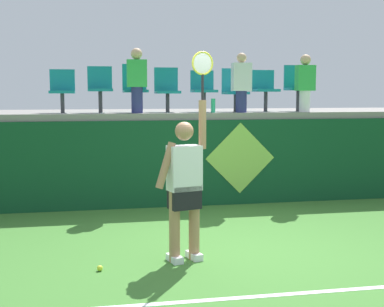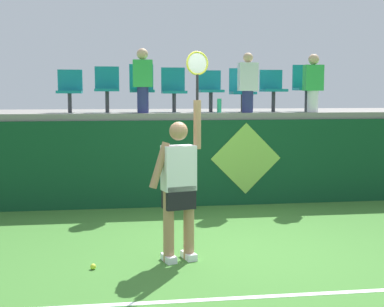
{
  "view_description": "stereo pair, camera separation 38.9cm",
  "coord_description": "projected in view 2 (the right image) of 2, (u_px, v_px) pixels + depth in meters",
  "views": [
    {
      "loc": [
        -1.76,
        -6.4,
        2.01
      ],
      "look_at": [
        -0.34,
        0.99,
        1.14
      ],
      "focal_mm": 49.95,
      "sensor_mm": 36.0,
      "label": 1
    },
    {
      "loc": [
        -1.38,
        -6.47,
        2.01
      ],
      "look_at": [
        -0.34,
        0.99,
        1.14
      ],
      "focal_mm": 49.95,
      "sensor_mm": 36.0,
      "label": 2
    }
  ],
  "objects": [
    {
      "name": "ground_plane",
      "position": [
        229.0,
        251.0,
        6.78
      ],
      "size": [
        40.0,
        40.0,
        0.0
      ],
      "primitive_type": "plane",
      "color": "#3D752D"
    },
    {
      "name": "court_back_wall",
      "position": [
        196.0,
        163.0,
        9.47
      ],
      "size": [
        13.94,
        0.2,
        1.52
      ],
      "primitive_type": "cube",
      "color": "#0F4223",
      "rests_on": "ground_plane"
    },
    {
      "name": "spectator_platform",
      "position": [
        187.0,
        114.0,
        10.57
      ],
      "size": [
        13.94,
        2.53,
        0.12
      ],
      "primitive_type": "cube",
      "color": "gray",
      "rests_on": "court_back_wall"
    },
    {
      "name": "court_baseline_stripe",
      "position": [
        261.0,
        297.0,
        5.26
      ],
      "size": [
        12.55,
        0.08,
        0.01
      ],
      "primitive_type": "cube",
      "color": "white",
      "rests_on": "ground_plane"
    },
    {
      "name": "tennis_player",
      "position": [
        179.0,
        183.0,
        6.31
      ],
      "size": [
        0.74,
        0.35,
        2.49
      ],
      "color": "white",
      "rests_on": "ground_plane"
    },
    {
      "name": "tennis_ball",
      "position": [
        93.0,
        267.0,
        6.08
      ],
      "size": [
        0.07,
        0.07,
        0.07
      ],
      "primitive_type": "sphere",
      "color": "#D1E533",
      "rests_on": "ground_plane"
    },
    {
      "name": "water_bottle",
      "position": [
        219.0,
        106.0,
        9.59
      ],
      "size": [
        0.08,
        0.08,
        0.25
      ],
      "primitive_type": "cylinder",
      "color": "#26B272",
      "rests_on": "spectator_platform"
    },
    {
      "name": "stadium_chair_0",
      "position": [
        70.0,
        89.0,
        9.58
      ],
      "size": [
        0.44,
        0.42,
        0.77
      ],
      "color": "#38383D",
      "rests_on": "spectator_platform"
    },
    {
      "name": "stadium_chair_1",
      "position": [
        107.0,
        86.0,
        9.67
      ],
      "size": [
        0.44,
        0.42,
        0.83
      ],
      "color": "#38383D",
      "rests_on": "spectator_platform"
    },
    {
      "name": "stadium_chair_2",
      "position": [
        142.0,
        86.0,
        9.77
      ],
      "size": [
        0.44,
        0.42,
        0.88
      ],
      "color": "#38383D",
      "rests_on": "spectator_platform"
    },
    {
      "name": "stadium_chair_3",
      "position": [
        174.0,
        88.0,
        9.85
      ],
      "size": [
        0.44,
        0.42,
        0.82
      ],
      "color": "#38383D",
      "rests_on": "spectator_platform"
    },
    {
      "name": "stadium_chair_4",
      "position": [
        210.0,
        88.0,
        9.93
      ],
      "size": [
        0.44,
        0.42,
        0.77
      ],
      "color": "#38383D",
      "rests_on": "spectator_platform"
    },
    {
      "name": "stadium_chair_5",
      "position": [
        242.0,
        88.0,
        10.03
      ],
      "size": [
        0.44,
        0.42,
        0.81
      ],
      "color": "#38383D",
      "rests_on": "spectator_platform"
    },
    {
      "name": "stadium_chair_6",
      "position": [
        273.0,
        88.0,
        10.1
      ],
      "size": [
        0.44,
        0.42,
        0.79
      ],
      "color": "#38383D",
      "rests_on": "spectator_platform"
    },
    {
      "name": "stadium_chair_7",
      "position": [
        305.0,
        85.0,
        10.19
      ],
      "size": [
        0.44,
        0.42,
        0.89
      ],
      "color": "#38383D",
      "rests_on": "spectator_platform"
    },
    {
      "name": "spectator_0",
      "position": [
        313.0,
        82.0,
        9.79
      ],
      "size": [
        0.34,
        0.2,
        1.06
      ],
      "color": "white",
      "rests_on": "spectator_platform"
    },
    {
      "name": "spectator_1",
      "position": [
        143.0,
        79.0,
        9.36
      ],
      "size": [
        0.34,
        0.2,
        1.13
      ],
      "color": "navy",
      "rests_on": "spectator_platform"
    },
    {
      "name": "spectator_2",
      "position": [
        248.0,
        82.0,
        9.56
      ],
      "size": [
        0.34,
        0.2,
        1.07
      ],
      "color": "navy",
      "rests_on": "spectator_platform"
    },
    {
      "name": "wall_signage_mount",
      "position": [
        245.0,
        205.0,
        9.58
      ],
      "size": [
        1.27,
        0.01,
        1.47
      ],
      "color": "#0F4223",
      "rests_on": "ground_plane"
    }
  ]
}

